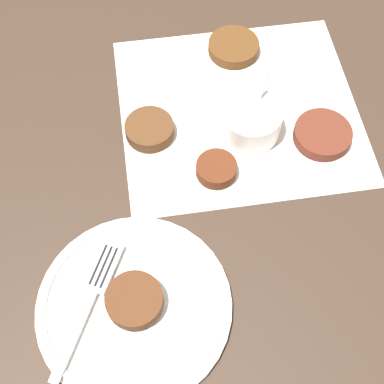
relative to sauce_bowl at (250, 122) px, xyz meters
name	(u,v)px	position (x,y,z in m)	size (l,w,h in m)	color
ground_plane	(234,120)	(0.02, -0.02, -0.02)	(4.00, 4.00, 0.00)	#38281E
napkin	(239,109)	(0.01, -0.04, -0.02)	(0.39, 0.37, 0.00)	silver
sauce_bowl	(250,122)	(0.00, 0.00, 0.00)	(0.10, 0.09, 0.09)	white
fritter_0	(234,47)	(0.01, -0.16, -0.01)	(0.08, 0.08, 0.02)	#553217
fritter_1	(322,134)	(-0.10, 0.02, -0.01)	(0.08, 0.08, 0.02)	#5B281C
fritter_2	(149,129)	(0.15, 0.00, -0.01)	(0.07, 0.07, 0.02)	#51311B
fritter_3	(216,169)	(0.05, 0.07, -0.01)	(0.06, 0.06, 0.02)	#542715
serving_plate	(134,306)	(0.16, 0.26, -0.02)	(0.24, 0.24, 0.02)	white
fritter_on_plate	(134,300)	(0.16, 0.26, 0.00)	(0.07, 0.07, 0.02)	#512D19
fork	(92,293)	(0.21, 0.25, 0.00)	(0.08, 0.18, 0.00)	silver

